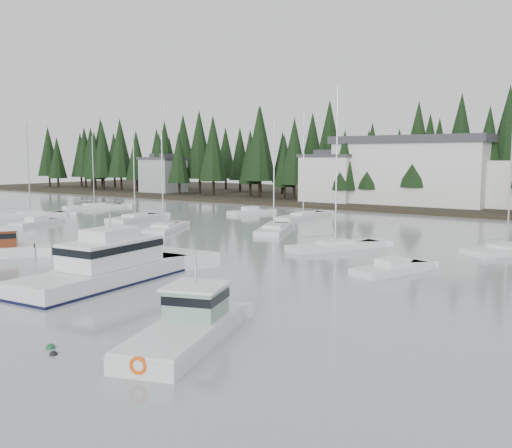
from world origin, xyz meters
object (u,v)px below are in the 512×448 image
Objects in this scene: sailboat_2 at (274,231)px; sailboat_9 at (163,230)px; house_west at (331,177)px; sailboat_8 at (135,219)px; lobster_boat_teal at (186,331)px; house_far_west at (163,174)px; harbor_inn at (425,171)px; cabin_cruiser_center at (107,271)px; sailboat_5 at (303,217)px; runabout_1 at (392,271)px; sailboat_1 at (31,216)px; sailboat_7 at (335,248)px; runabout_0 at (36,224)px; sailboat_4 at (94,208)px; runabout_3 at (250,213)px.

sailboat_2 is 0.88× the size of sailboat_9.
house_west is 37.76m from sailboat_8.
house_far_west is at bearing 25.88° from lobster_boat_teal.
house_west is 42.05m from house_far_west.
house_west is 1.13× the size of house_far_west.
sailboat_8 is at bearing -120.93° from harbor_inn.
cabin_cruiser_center is 42.45m from sailboat_5.
sailboat_9 is (43.83, -44.01, -4.32)m from house_far_west.
sailboat_8 reaches higher than runabout_1.
sailboat_1 is 15.29m from sailboat_8.
house_west is at bearing 55.58° from sailboat_7.
sailboat_5 is at bearing 5.85° from lobster_boat_teal.
runabout_1 is at bearing -103.26° from sailboat_7.
runabout_1 is (29.40, -7.10, 0.05)m from sailboat_9.
sailboat_5 is at bearing -59.25° from sailboat_8.
sailboat_8 is at bearing 30.55° from lobster_boat_teal.
lobster_boat_teal is at bearing -141.11° from sailboat_8.
house_west reaches higher than runabout_0.
sailboat_2 is 20.91m from sailboat_8.
house_west reaches higher than house_far_west.
lobster_boat_teal is 1.24× the size of runabout_1.
sailboat_9 is (-13.22, -45.35, -5.69)m from harbor_inn.
sailboat_4 is at bearing 88.44° from runabout_1.
runabout_0 is (-37.39, -4.81, 0.04)m from sailboat_7.
runabout_3 is (-13.55, 14.12, 0.07)m from sailboat_2.
sailboat_7 is at bearing -89.90° from sailboat_4.
house_west is 0.75× the size of sailboat_8.
lobster_boat_teal is at bearing -138.87° from sailboat_7.
sailboat_7 is 32.27m from runabout_3.
house_west is 0.32× the size of harbor_inn.
sailboat_8 reaches higher than harbor_inn.
cabin_cruiser_center is at bearing 45.06° from lobster_boat_teal.
cabin_cruiser_center reaches higher than runabout_0.
sailboat_1 reaches higher than house_west.
sailboat_1 is (-22.96, -42.20, -4.58)m from house_west.
runabout_1 is (40.02, -12.68, 0.06)m from sailboat_8.
sailboat_1 is at bearing 77.23° from sailboat_2.
sailboat_9 is 16.85m from runabout_0.
house_far_west is at bearing 16.87° from sailboat_9.
house_far_west is 62.26m from sailboat_9.
sailboat_9 is at bearing 31.40° from cabin_cruiser_center.
house_west is 58.37m from runabout_1.
lobster_boat_teal is 49.11m from runabout_0.
runabout_0 is at bearing 79.62° from sailboat_9.
sailboat_1 is at bearing 116.75° from sailboat_7.
sailboat_2 is at bearing -85.85° from sailboat_9.
sailboat_7 is (8.12, -45.65, -5.68)m from harbor_inn.
sailboat_1 is at bearing -118.55° from house_west.
sailboat_4 is (-3.86, 13.64, -0.01)m from sailboat_1.
house_west is 1.41× the size of runabout_0.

